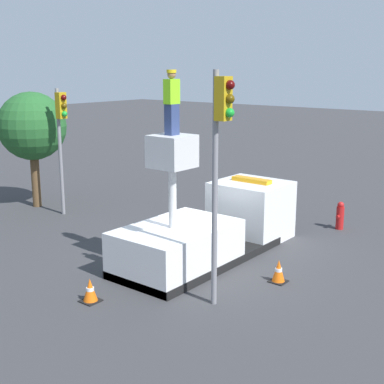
# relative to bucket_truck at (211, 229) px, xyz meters

# --- Properties ---
(ground_plane) EXTENTS (120.00, 120.00, 0.00)m
(ground_plane) POSITION_rel_bucket_truck_xyz_m (-0.59, 0.00, -0.84)
(ground_plane) COLOR #38383A
(bucket_truck) EXTENTS (6.87, 2.40, 3.98)m
(bucket_truck) POSITION_rel_bucket_truck_xyz_m (0.00, 0.00, 0.00)
(bucket_truck) COLOR black
(bucket_truck) RESTS_ON ground
(worker) EXTENTS (0.40, 0.26, 1.75)m
(worker) POSITION_rel_bucket_truck_xyz_m (-1.84, 0.00, 4.02)
(worker) COLOR navy
(worker) RESTS_ON bucket_truck
(traffic_light_pole) EXTENTS (0.34, 0.57, 5.75)m
(traffic_light_pole) POSITION_rel_bucket_truck_xyz_m (-2.82, -2.32, 3.21)
(traffic_light_pole) COLOR gray
(traffic_light_pole) RESTS_ON ground
(traffic_light_across) EXTENTS (0.34, 0.57, 5.00)m
(traffic_light_across) POSITION_rel_bucket_truck_xyz_m (0.17, 7.41, 2.70)
(traffic_light_across) COLOR gray
(traffic_light_across) RESTS_ON ground
(fire_hydrant) EXTENTS (0.52, 0.28, 1.03)m
(fire_hydrant) POSITION_rel_bucket_truck_xyz_m (5.16, -2.03, -0.34)
(fire_hydrant) COLOR red
(fire_hydrant) RESTS_ON ground
(traffic_cone_rear) EXTENTS (0.46, 0.46, 0.61)m
(traffic_cone_rear) POSITION_rel_bucket_truck_xyz_m (-4.68, 0.33, -0.56)
(traffic_cone_rear) COLOR black
(traffic_cone_rear) RESTS_ON ground
(traffic_cone_curbside) EXTENTS (0.45, 0.45, 0.65)m
(traffic_cone_curbside) POSITION_rel_bucket_truck_xyz_m (-0.60, -2.76, -0.54)
(traffic_cone_curbside) COLOR black
(traffic_cone_curbside) RESTS_ON ground
(tree_right_bg) EXTENTS (2.81, 2.81, 4.83)m
(tree_right_bg) POSITION_rel_bucket_truck_xyz_m (0.25, 9.42, 2.54)
(tree_right_bg) COLOR brown
(tree_right_bg) RESTS_ON ground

